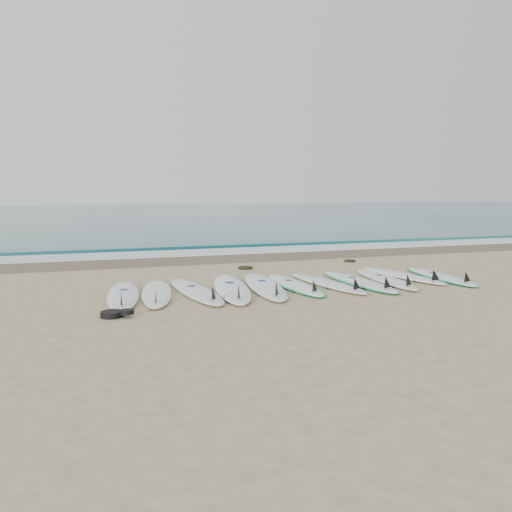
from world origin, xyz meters
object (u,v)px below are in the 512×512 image
object	(u,v)px
leash_coil	(115,314)
surfboard_10	(441,276)
surfboard_5	(295,285)
surfboard_0	(123,295)

from	to	relation	value
leash_coil	surfboard_10	bearing A→B (deg)	10.49
surfboard_10	leash_coil	size ratio (longest dim) A/B	5.24
surfboard_5	leash_coil	xyz separation A→B (m)	(-3.28, -1.28, 0.00)
surfboard_0	surfboard_10	xyz separation A→B (m)	(6.28, -0.06, -0.01)
surfboard_10	leash_coil	distance (m)	6.58
surfboard_5	surfboard_10	distance (m)	3.19
surfboard_5	leash_coil	size ratio (longest dim) A/B	5.20
surfboard_5	surfboard_0	bearing A→B (deg)	179.66
surfboard_5	leash_coil	distance (m)	3.52
surfboard_0	surfboard_5	bearing A→B (deg)	5.44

